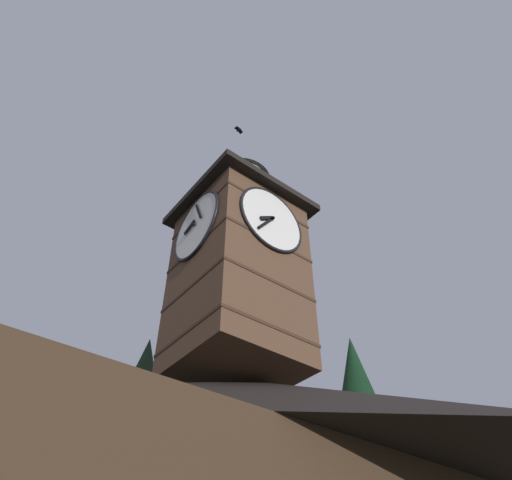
{
  "coord_description": "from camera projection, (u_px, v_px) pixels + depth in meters",
  "views": [
    {
      "loc": [
        9.0,
        8.98,
        1.79
      ],
      "look_at": [
        1.4,
        -0.72,
        12.79
      ],
      "focal_mm": 33.67,
      "sensor_mm": 36.0,
      "label": 1
    }
  ],
  "objects": [
    {
      "name": "clock_tower",
      "position": [
        238.0,
        265.0,
        15.65
      ],
      "size": [
        4.05,
        4.05,
        9.22
      ],
      "color": "brown",
      "rests_on": "building_main"
    },
    {
      "name": "flying_bird_high",
      "position": [
        229.0,
        156.0,
        25.61
      ],
      "size": [
        0.26,
        0.53,
        0.13
      ],
      "color": "black"
    },
    {
      "name": "flying_bird_low",
      "position": [
        239.0,
        130.0,
        22.76
      ],
      "size": [
        0.48,
        0.28,
        0.14
      ],
      "color": "black"
    }
  ]
}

